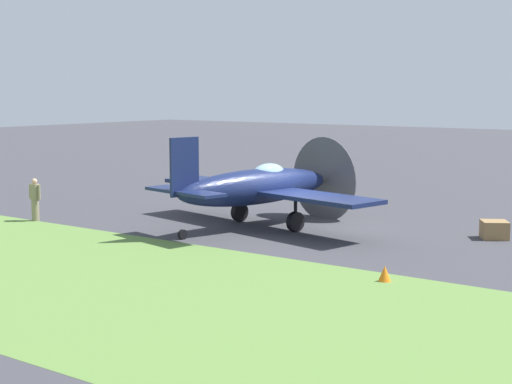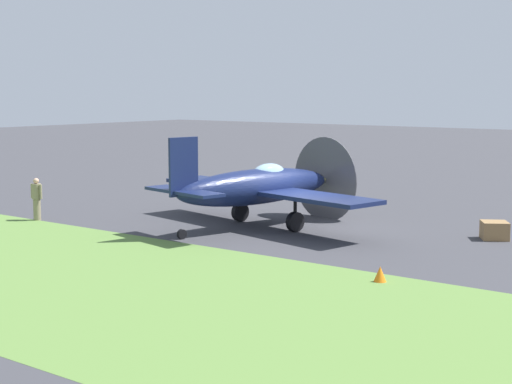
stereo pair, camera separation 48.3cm
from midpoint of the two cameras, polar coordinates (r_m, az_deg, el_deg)
The scene contains 6 objects.
ground_plane at distance 29.71m, azimuth 3.72°, elevation -2.91°, with size 160.00×160.00×0.00m, color #38383D.
grass_verge at distance 22.15m, azimuth -10.30°, elevation -6.58°, with size 120.00×11.00×0.01m, color #567A38.
airplane_lead at distance 30.49m, azimuth -0.21°, elevation 0.39°, with size 10.74×8.58×3.80m.
ground_crew_chief at distance 33.42m, azimuth -16.01°, elevation -0.45°, with size 0.63×0.38×1.73m.
supply_crate at distance 29.56m, azimuth 16.33°, elevation -2.62°, with size 0.90×0.90×0.64m, color olive.
runway_marker_cone at distance 22.39m, azimuth 8.63°, elevation -5.82°, with size 0.36×0.36×0.44m, color orange.
Camera 1 is at (15.44, -24.85, 5.30)m, focal length 55.60 mm.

